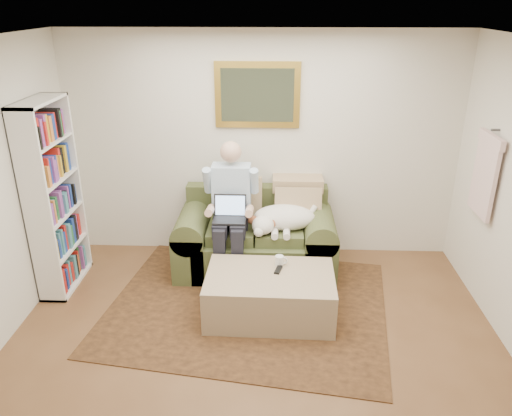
# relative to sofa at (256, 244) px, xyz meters

# --- Properties ---
(room_shell) EXTENTS (4.51, 5.00, 2.61)m
(room_shell) POSITION_rel_sofa_xyz_m (0.05, -1.66, 0.99)
(room_shell) COLOR brown
(room_shell) RESTS_ON ground
(rug) EXTENTS (3.02, 2.56, 0.01)m
(rug) POSITION_rel_sofa_xyz_m (-0.05, -0.79, -0.30)
(rug) COLOR black
(rug) RESTS_ON room_shell
(sofa) EXTENTS (1.77, 0.90, 1.06)m
(sofa) POSITION_rel_sofa_xyz_m (0.00, 0.00, 0.00)
(sofa) COLOR #506033
(sofa) RESTS_ON room_shell
(seated_man) EXTENTS (0.58, 0.83, 1.49)m
(seated_man) POSITION_rel_sofa_xyz_m (-0.27, -0.16, 0.44)
(seated_man) COLOR #8CB1D8
(seated_man) RESTS_ON sofa
(laptop) EXTENTS (0.34, 0.27, 0.25)m
(laptop) POSITION_rel_sofa_xyz_m (-0.27, -0.23, 0.48)
(laptop) COLOR black
(laptop) RESTS_ON seated_man
(sleeping_dog) EXTENTS (0.73, 0.46, 0.27)m
(sleeping_dog) POSITION_rel_sofa_xyz_m (0.32, -0.09, 0.37)
(sleeping_dog) COLOR white
(sleeping_dog) RESTS_ON sofa
(ottoman) EXTENTS (1.24, 0.81, 0.45)m
(ottoman) POSITION_rel_sofa_xyz_m (0.18, -0.93, -0.08)
(ottoman) COLOR tan
(ottoman) RESTS_ON room_shell
(coffee_mug) EXTENTS (0.08, 0.08, 0.10)m
(coffee_mug) POSITION_rel_sofa_xyz_m (0.26, -0.73, 0.19)
(coffee_mug) COLOR white
(coffee_mug) RESTS_ON ottoman
(tv_remote) EXTENTS (0.09, 0.16, 0.02)m
(tv_remote) POSITION_rel_sofa_xyz_m (0.25, -0.84, 0.15)
(tv_remote) COLOR black
(tv_remote) RESTS_ON ottoman
(bookshelf) EXTENTS (0.28, 0.80, 2.00)m
(bookshelf) POSITION_rel_sofa_xyz_m (-2.05, -0.42, 0.69)
(bookshelf) COLOR white
(bookshelf) RESTS_ON room_shell
(wall_mirror) EXTENTS (0.94, 0.04, 0.72)m
(wall_mirror) POSITION_rel_sofa_xyz_m (0.00, 0.45, 1.59)
(wall_mirror) COLOR gold
(wall_mirror) RESTS_ON room_shell
(hanging_shirt) EXTENTS (0.06, 0.52, 0.90)m
(hanging_shirt) POSITION_rel_sofa_xyz_m (2.24, -0.42, 1.04)
(hanging_shirt) COLOR beige
(hanging_shirt) RESTS_ON room_shell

